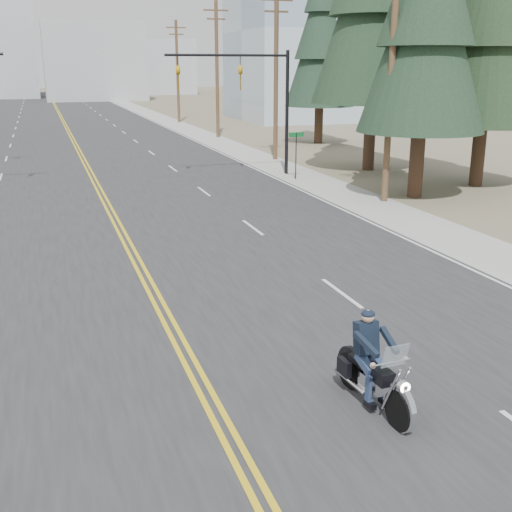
{
  "coord_description": "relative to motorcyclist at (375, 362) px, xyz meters",
  "views": [
    {
      "loc": [
        -2.59,
        -3.28,
        6.11
      ],
      "look_at": [
        2.2,
        11.17,
        1.6
      ],
      "focal_mm": 45.0,
      "sensor_mm": 36.0,
      "label": 1
    }
  ],
  "objects": [
    {
      "name": "utility_pole_c",
      "position": [
        9.66,
        31.83,
        4.82
      ],
      "size": [
        2.2,
        0.3,
        11.0
      ],
      "color": "brown",
      "rests_on": "ground"
    },
    {
      "name": "haze_bldg_c",
      "position": [
        37.16,
        103.83,
        8.09
      ],
      "size": [
        16.0,
        12.0,
        18.0
      ],
      "primitive_type": "cube",
      "color": "#B7BCC6",
      "rests_on": "ground"
    },
    {
      "name": "conifer_far",
      "position": [
        16.37,
        39.86,
        7.68
      ],
      "size": [
        5.59,
        5.59,
        14.98
      ],
      "rotation": [
        0.0,
        0.0,
        0.3
      ],
      "color": "#382619",
      "rests_on": "ground"
    },
    {
      "name": "haze_bldg_b",
      "position": [
        5.16,
        118.83,
        6.09
      ],
      "size": [
        18.0,
        14.0,
        14.0
      ],
      "primitive_type": "cube",
      "color": "#ADB2B7",
      "rests_on": "ground"
    },
    {
      "name": "haze_bldg_e",
      "position": [
        22.16,
        143.83,
        5.09
      ],
      "size": [
        14.0,
        14.0,
        12.0
      ],
      "primitive_type": "cube",
      "color": "#B7BCC6",
      "rests_on": "ground"
    },
    {
      "name": "street_sign",
      "position": [
        7.96,
        23.83,
        0.89
      ],
      "size": [
        0.9,
        0.06,
        2.62
      ],
      "color": "black",
      "rests_on": "ground"
    },
    {
      "name": "utility_pole_b",
      "position": [
        9.66,
        16.83,
        5.07
      ],
      "size": [
        2.2,
        0.3,
        11.5
      ],
      "color": "brown",
      "rests_on": "ground"
    },
    {
      "name": "motorcyclist",
      "position": [
        0.0,
        0.0,
        0.0
      ],
      "size": [
        1.16,
        2.4,
        1.83
      ],
      "primitive_type": null,
      "rotation": [
        0.0,
        0.0,
        3.21
      ],
      "color": "black",
      "rests_on": "ground"
    },
    {
      "name": "road",
      "position": [
        -2.84,
        63.83,
        -0.91
      ],
      "size": [
        20.0,
        200.0,
        0.01
      ],
      "primitive_type": "cube",
      "color": "#303033",
      "rests_on": "ground"
    },
    {
      "name": "glass_building",
      "position": [
        29.16,
        63.83,
        9.09
      ],
      "size": [
        24.0,
        16.0,
        20.0
      ],
      "primitive_type": "cube",
      "color": "#9EB5CC",
      "rests_on": "ground"
    },
    {
      "name": "sidewalk_right",
      "position": [
        8.66,
        63.83,
        -0.91
      ],
      "size": [
        3.0,
        200.0,
        0.01
      ],
      "primitive_type": "cube",
      "color": "#A5A5A0",
      "rests_on": "ground"
    },
    {
      "name": "utility_pole_e",
      "position": [
        9.66,
        63.83,
        4.82
      ],
      "size": [
        2.2,
        0.3,
        11.0
      ],
      "color": "brown",
      "rests_on": "ground"
    },
    {
      "name": "traffic_mast_right",
      "position": [
        6.14,
        25.83,
        4.02
      ],
      "size": [
        7.1,
        0.26,
        7.0
      ],
      "color": "black",
      "rests_on": "ground"
    },
    {
      "name": "conifer_mid",
      "position": [
        16.38,
        19.04,
        8.16
      ],
      "size": [
        5.93,
        5.93,
        15.82
      ],
      "rotation": [
        0.0,
        0.0,
        -0.39
      ],
      "color": "#382619",
      "rests_on": "ground"
    },
    {
      "name": "utility_pole_d",
      "position": [
        9.66,
        46.83,
        5.07
      ],
      "size": [
        2.2,
        0.3,
        11.5
      ],
      "color": "brown",
      "rests_on": "ground"
    }
  ]
}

